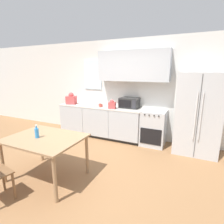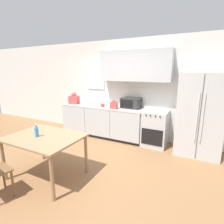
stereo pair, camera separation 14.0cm
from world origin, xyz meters
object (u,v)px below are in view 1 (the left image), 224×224
dining_table (45,142)px  microwave (129,103)px  oven_range (153,128)px  coffee_mug (100,105)px  refrigerator (198,114)px  drink_bottle (37,133)px

dining_table → microwave: bearing=73.5°
oven_range → coffee_mug: (-1.45, -0.15, 0.49)m
oven_range → dining_table: (-1.40, -2.25, 0.22)m
coffee_mug → refrigerator: bearing=2.6°
dining_table → drink_bottle: drink_bottle is taller
dining_table → drink_bottle: (-0.10, -0.06, 0.18)m
oven_range → coffee_mug: 1.54m
oven_range → dining_table: 2.66m
microwave → coffee_mug: microwave is taller
refrigerator → coffee_mug: (-2.42, -0.11, 0.02)m
oven_range → microwave: (-0.70, 0.10, 0.58)m
refrigerator → dining_table: refrigerator is taller
coffee_mug → dining_table: coffee_mug is taller
refrigerator → coffee_mug: size_ratio=16.23×
oven_range → coffee_mug: coffee_mug is taller
dining_table → drink_bottle: 0.22m
coffee_mug → drink_bottle: drink_bottle is taller
oven_range → drink_bottle: size_ratio=3.97×
oven_range → dining_table: oven_range is taller
refrigerator → dining_table: 3.25m
oven_range → coffee_mug: size_ratio=7.92×
refrigerator → drink_bottle: refrigerator is taller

